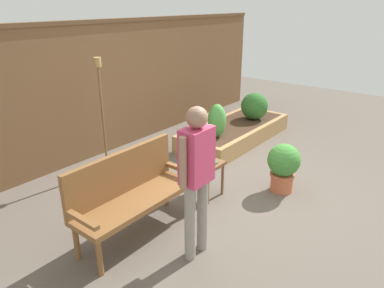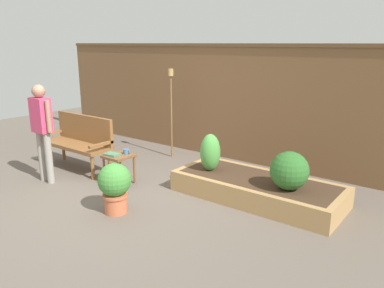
{
  "view_description": "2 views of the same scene",
  "coord_description": "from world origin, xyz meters",
  "px_view_note": "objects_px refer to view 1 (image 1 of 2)",
  "views": [
    {
      "loc": [
        -3.74,
        -2.15,
        2.41
      ],
      "look_at": [
        -0.22,
        0.64,
        0.63
      ],
      "focal_mm": 33.58,
      "sensor_mm": 36.0,
      "label": 1
    },
    {
      "loc": [
        4.0,
        -3.44,
        2.17
      ],
      "look_at": [
        0.64,
        0.96,
        0.68
      ],
      "focal_mm": 35.31,
      "sensor_mm": 36.0,
      "label": 2
    }
  ],
  "objects_px": {
    "book_on_table": "(208,164)",
    "shrub_far_corner": "(254,106)",
    "person_by_bench": "(197,171)",
    "potted_boxwood": "(283,165)",
    "tiki_torch": "(101,96)",
    "shrub_near_bench": "(217,121)",
    "garden_bench": "(130,189)",
    "cup_on_table": "(201,156)",
    "side_table": "(205,168)"
  },
  "relations": [
    {
      "from": "side_table",
      "to": "book_on_table",
      "type": "xyz_separation_m",
      "value": [
        -0.06,
        -0.08,
        0.1
      ]
    },
    {
      "from": "tiki_torch",
      "to": "shrub_far_corner",
      "type": "bearing_deg",
      "value": -18.54
    },
    {
      "from": "shrub_far_corner",
      "to": "person_by_bench",
      "type": "bearing_deg",
      "value": -159.32
    },
    {
      "from": "potted_boxwood",
      "to": "shrub_far_corner",
      "type": "height_order",
      "value": "shrub_far_corner"
    },
    {
      "from": "cup_on_table",
      "to": "shrub_far_corner",
      "type": "height_order",
      "value": "shrub_far_corner"
    },
    {
      "from": "potted_boxwood",
      "to": "shrub_far_corner",
      "type": "relative_size",
      "value": 1.32
    },
    {
      "from": "cup_on_table",
      "to": "tiki_torch",
      "type": "height_order",
      "value": "tiki_torch"
    },
    {
      "from": "person_by_bench",
      "to": "book_on_table",
      "type": "bearing_deg",
      "value": 30.36
    },
    {
      "from": "tiki_torch",
      "to": "potted_boxwood",
      "type": "bearing_deg",
      "value": -66.15
    },
    {
      "from": "book_on_table",
      "to": "potted_boxwood",
      "type": "xyz_separation_m",
      "value": [
        0.81,
        -0.67,
        -0.11
      ]
    },
    {
      "from": "potted_boxwood",
      "to": "tiki_torch",
      "type": "xyz_separation_m",
      "value": [
        -1.05,
        2.38,
        0.78
      ]
    },
    {
      "from": "cup_on_table",
      "to": "potted_boxwood",
      "type": "height_order",
      "value": "potted_boxwood"
    },
    {
      "from": "shrub_near_bench",
      "to": "tiki_torch",
      "type": "relative_size",
      "value": 0.33
    },
    {
      "from": "shrub_far_corner",
      "to": "side_table",
      "type": "bearing_deg",
      "value": -164.58
    },
    {
      "from": "shrub_near_bench",
      "to": "person_by_bench",
      "type": "relative_size",
      "value": 0.36
    },
    {
      "from": "tiki_torch",
      "to": "cup_on_table",
      "type": "bearing_deg",
      "value": -76.62
    },
    {
      "from": "shrub_near_bench",
      "to": "person_by_bench",
      "type": "bearing_deg",
      "value": -149.62
    },
    {
      "from": "potted_boxwood",
      "to": "shrub_near_bench",
      "type": "relative_size",
      "value": 1.2
    },
    {
      "from": "garden_bench",
      "to": "tiki_torch",
      "type": "distance_m",
      "value": 1.83
    },
    {
      "from": "shrub_near_bench",
      "to": "potted_boxwood",
      "type": "bearing_deg",
      "value": -109.51
    },
    {
      "from": "book_on_table",
      "to": "person_by_bench",
      "type": "relative_size",
      "value": 0.15
    },
    {
      "from": "book_on_table",
      "to": "potted_boxwood",
      "type": "bearing_deg",
      "value": -44.6
    },
    {
      "from": "potted_boxwood",
      "to": "shrub_far_corner",
      "type": "xyz_separation_m",
      "value": [
        1.76,
        1.44,
        0.17
      ]
    },
    {
      "from": "book_on_table",
      "to": "shrub_near_bench",
      "type": "bearing_deg",
      "value": 25.37
    },
    {
      "from": "potted_boxwood",
      "to": "tiki_torch",
      "type": "distance_m",
      "value": 2.72
    },
    {
      "from": "side_table",
      "to": "potted_boxwood",
      "type": "xyz_separation_m",
      "value": [
        0.75,
        -0.74,
        -0.01
      ]
    },
    {
      "from": "side_table",
      "to": "shrub_near_bench",
      "type": "bearing_deg",
      "value": 28.87
    },
    {
      "from": "book_on_table",
      "to": "shrub_far_corner",
      "type": "distance_m",
      "value": 2.68
    },
    {
      "from": "garden_bench",
      "to": "shrub_near_bench",
      "type": "distance_m",
      "value": 2.48
    },
    {
      "from": "garden_bench",
      "to": "potted_boxwood",
      "type": "distance_m",
      "value": 2.12
    },
    {
      "from": "potted_boxwood",
      "to": "shrub_far_corner",
      "type": "distance_m",
      "value": 2.28
    },
    {
      "from": "shrub_near_bench",
      "to": "side_table",
      "type": "bearing_deg",
      "value": -151.13
    },
    {
      "from": "shrub_near_bench",
      "to": "tiki_torch",
      "type": "distance_m",
      "value": 1.92
    },
    {
      "from": "book_on_table",
      "to": "potted_boxwood",
      "type": "distance_m",
      "value": 1.05
    },
    {
      "from": "book_on_table",
      "to": "shrub_far_corner",
      "type": "height_order",
      "value": "shrub_far_corner"
    },
    {
      "from": "garden_bench",
      "to": "tiki_torch",
      "type": "xyz_separation_m",
      "value": [
        0.86,
        1.49,
        0.62
      ]
    },
    {
      "from": "book_on_table",
      "to": "person_by_bench",
      "type": "bearing_deg",
      "value": -154.68
    },
    {
      "from": "potted_boxwood",
      "to": "person_by_bench",
      "type": "xyz_separation_m",
      "value": [
        -1.76,
        0.11,
        0.55
      ]
    },
    {
      "from": "side_table",
      "to": "shrub_near_bench",
      "type": "relative_size",
      "value": 0.85
    },
    {
      "from": "tiki_torch",
      "to": "garden_bench",
      "type": "bearing_deg",
      "value": -119.97
    },
    {
      "from": "book_on_table",
      "to": "shrub_near_bench",
      "type": "height_order",
      "value": "shrub_near_bench"
    },
    {
      "from": "shrub_near_bench",
      "to": "tiki_torch",
      "type": "height_order",
      "value": "tiki_torch"
    },
    {
      "from": "cup_on_table",
      "to": "shrub_near_bench",
      "type": "distance_m",
      "value": 1.33
    },
    {
      "from": "shrub_near_bench",
      "to": "garden_bench",
      "type": "bearing_deg",
      "value": -167.34
    },
    {
      "from": "side_table",
      "to": "person_by_bench",
      "type": "xyz_separation_m",
      "value": [
        -1.01,
        -0.64,
        0.54
      ]
    },
    {
      "from": "garden_bench",
      "to": "cup_on_table",
      "type": "distance_m",
      "value": 1.22
    },
    {
      "from": "potted_boxwood",
      "to": "person_by_bench",
      "type": "relative_size",
      "value": 0.43
    },
    {
      "from": "side_table",
      "to": "potted_boxwood",
      "type": "height_order",
      "value": "potted_boxwood"
    },
    {
      "from": "side_table",
      "to": "shrub_near_bench",
      "type": "distance_m",
      "value": 1.45
    },
    {
      "from": "book_on_table",
      "to": "shrub_near_bench",
      "type": "relative_size",
      "value": 0.42
    }
  ]
}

